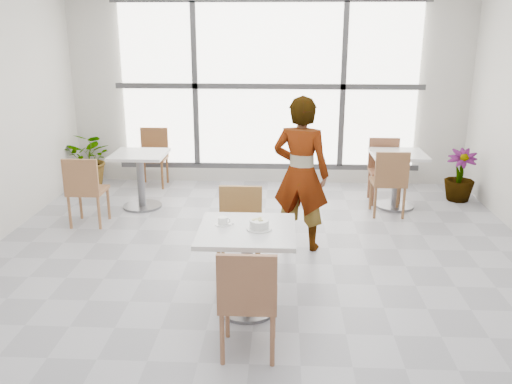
{
  "coord_description": "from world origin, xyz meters",
  "views": [
    {
      "loc": [
        0.22,
        -4.66,
        2.35
      ],
      "look_at": [
        0.0,
        -0.3,
        1.0
      ],
      "focal_mm": 37.67,
      "sensor_mm": 36.0,
      "label": 1
    }
  ],
  "objects_px": {
    "plant_left": "(91,159)",
    "bg_table_left": "(140,172)",
    "bg_table_right": "(397,172)",
    "main_table": "(247,254)",
    "person": "(301,174)",
    "bg_chair_left_far": "(153,153)",
    "oatmeal_bowl": "(259,224)",
    "coffee_cup": "(223,221)",
    "chair_far": "(240,226)",
    "bg_chair_left_near": "(85,187)",
    "bg_chair_right_near": "(390,179)",
    "bg_chair_right_far": "(384,166)",
    "plant_right": "(460,175)",
    "chair_near": "(248,296)"
  },
  "relations": [
    {
      "from": "chair_far",
      "to": "bg_chair_left_far",
      "type": "relative_size",
      "value": 1.0
    },
    {
      "from": "oatmeal_bowl",
      "to": "bg_chair_left_near",
      "type": "xyz_separation_m",
      "value": [
        -2.19,
        1.95,
        -0.29
      ]
    },
    {
      "from": "plant_left",
      "to": "bg_table_left",
      "type": "bearing_deg",
      "value": -44.06
    },
    {
      "from": "bg_chair_left_near",
      "to": "plant_right",
      "type": "distance_m",
      "value": 5.02
    },
    {
      "from": "main_table",
      "to": "plant_right",
      "type": "bearing_deg",
      "value": 49.27
    },
    {
      "from": "plant_right",
      "to": "person",
      "type": "bearing_deg",
      "value": -141.81
    },
    {
      "from": "bg_chair_left_far",
      "to": "bg_chair_right_far",
      "type": "xyz_separation_m",
      "value": [
        3.39,
        -0.63,
        0.0
      ]
    },
    {
      "from": "main_table",
      "to": "chair_near",
      "type": "height_order",
      "value": "chair_near"
    },
    {
      "from": "chair_far",
      "to": "person",
      "type": "bearing_deg",
      "value": 49.11
    },
    {
      "from": "bg_table_right",
      "to": "main_table",
      "type": "bearing_deg",
      "value": -122.28
    },
    {
      "from": "chair_near",
      "to": "plant_left",
      "type": "xyz_separation_m",
      "value": [
        -2.69,
        4.38,
        -0.08
      ]
    },
    {
      "from": "main_table",
      "to": "coffee_cup",
      "type": "xyz_separation_m",
      "value": [
        -0.21,
        0.08,
        0.26
      ]
    },
    {
      "from": "chair_far",
      "to": "bg_chair_left_near",
      "type": "relative_size",
      "value": 1.0
    },
    {
      "from": "main_table",
      "to": "bg_table_left",
      "type": "distance_m",
      "value": 3.13
    },
    {
      "from": "coffee_cup",
      "to": "person",
      "type": "height_order",
      "value": "person"
    },
    {
      "from": "bg_chair_right_near",
      "to": "bg_chair_right_far",
      "type": "xyz_separation_m",
      "value": [
        0.05,
        0.68,
        0.0
      ]
    },
    {
      "from": "oatmeal_bowl",
      "to": "bg_chair_left_near",
      "type": "relative_size",
      "value": 0.24
    },
    {
      "from": "bg_table_left",
      "to": "plant_left",
      "type": "bearing_deg",
      "value": 135.94
    },
    {
      "from": "person",
      "to": "bg_chair_left_far",
      "type": "xyz_separation_m",
      "value": [
        -2.18,
        2.38,
        -0.34
      ]
    },
    {
      "from": "bg_chair_left_far",
      "to": "bg_chair_right_far",
      "type": "relative_size",
      "value": 1.0
    },
    {
      "from": "chair_far",
      "to": "person",
      "type": "distance_m",
      "value": 0.98
    },
    {
      "from": "bg_chair_left_near",
      "to": "bg_chair_right_near",
      "type": "xyz_separation_m",
      "value": [
        3.74,
        0.55,
        0.0
      ]
    },
    {
      "from": "coffee_cup",
      "to": "bg_chair_right_near",
      "type": "bearing_deg",
      "value": 52.43
    },
    {
      "from": "bg_chair_right_far",
      "to": "plant_right",
      "type": "distance_m",
      "value": 1.07
    },
    {
      "from": "bg_chair_left_near",
      "to": "bg_chair_left_far",
      "type": "distance_m",
      "value": 1.9
    },
    {
      "from": "oatmeal_bowl",
      "to": "plant_right",
      "type": "height_order",
      "value": "oatmeal_bowl"
    },
    {
      "from": "bg_table_left",
      "to": "plant_right",
      "type": "bearing_deg",
      "value": 6.78
    },
    {
      "from": "chair_far",
      "to": "oatmeal_bowl",
      "type": "bearing_deg",
      "value": -73.33
    },
    {
      "from": "plant_right",
      "to": "oatmeal_bowl",
      "type": "bearing_deg",
      "value": -129.54
    },
    {
      "from": "plant_right",
      "to": "chair_near",
      "type": "bearing_deg",
      "value": -124.75
    },
    {
      "from": "bg_table_right",
      "to": "plant_right",
      "type": "xyz_separation_m",
      "value": [
        0.94,
        0.33,
        -0.12
      ]
    },
    {
      "from": "chair_near",
      "to": "oatmeal_bowl",
      "type": "relative_size",
      "value": 4.14
    },
    {
      "from": "coffee_cup",
      "to": "person",
      "type": "relative_size",
      "value": 0.09
    },
    {
      "from": "bg_table_right",
      "to": "bg_chair_left_far",
      "type": "relative_size",
      "value": 0.86
    },
    {
      "from": "bg_table_right",
      "to": "bg_chair_left_near",
      "type": "relative_size",
      "value": 0.86
    },
    {
      "from": "bg_chair_left_near",
      "to": "bg_chair_right_near",
      "type": "bearing_deg",
      "value": -171.56
    },
    {
      "from": "bg_chair_right_near",
      "to": "bg_chair_right_far",
      "type": "bearing_deg",
      "value": -94.42
    },
    {
      "from": "coffee_cup",
      "to": "bg_table_left",
      "type": "height_order",
      "value": "coffee_cup"
    },
    {
      "from": "main_table",
      "to": "coffee_cup",
      "type": "height_order",
      "value": "coffee_cup"
    },
    {
      "from": "oatmeal_bowl",
      "to": "coffee_cup",
      "type": "relative_size",
      "value": 1.32
    },
    {
      "from": "bg_chair_left_near",
      "to": "bg_table_right",
      "type": "bearing_deg",
      "value": -166.42
    },
    {
      "from": "bg_chair_left_far",
      "to": "bg_chair_right_near",
      "type": "relative_size",
      "value": 1.0
    },
    {
      "from": "bg_chair_left_near",
      "to": "bg_chair_right_near",
      "type": "relative_size",
      "value": 1.0
    },
    {
      "from": "bg_table_left",
      "to": "plant_left",
      "type": "height_order",
      "value": "plant_left"
    },
    {
      "from": "oatmeal_bowl",
      "to": "coffee_cup",
      "type": "xyz_separation_m",
      "value": [
        -0.31,
        0.09,
        -0.01
      ]
    },
    {
      "from": "coffee_cup",
      "to": "plant_right",
      "type": "relative_size",
      "value": 0.22
    },
    {
      "from": "chair_far",
      "to": "bg_chair_right_far",
      "type": "height_order",
      "value": "same"
    },
    {
      "from": "bg_table_left",
      "to": "chair_near",
      "type": "bearing_deg",
      "value": -63.9
    },
    {
      "from": "oatmeal_bowl",
      "to": "bg_chair_left_far",
      "type": "relative_size",
      "value": 0.24
    },
    {
      "from": "oatmeal_bowl",
      "to": "bg_table_right",
      "type": "xyz_separation_m",
      "value": [
        1.72,
        2.9,
        -0.31
      ]
    }
  ]
}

